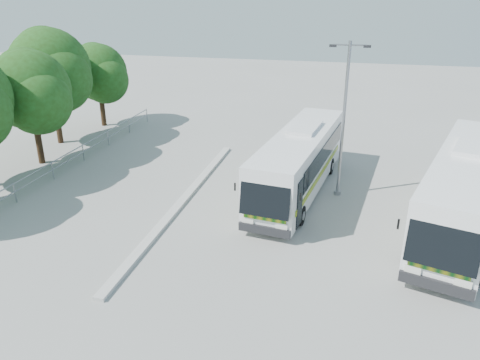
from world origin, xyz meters
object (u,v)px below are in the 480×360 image
(coach_main, at_px, (299,161))
(lamppost, at_px, (344,114))
(tree_far_e, at_px, (99,73))
(tree_far_c, at_px, (31,90))
(tree_far_d, at_px, (51,69))
(coach_adjacent, at_px, (464,189))

(coach_main, relative_size, lamppost, 1.50)
(tree_far_e, distance_m, lamppost, 19.51)
(lamppost, bearing_deg, coach_main, -179.61)
(tree_far_c, xyz_separation_m, lamppost, (16.96, -0.49, -0.20))
(tree_far_c, height_order, tree_far_e, tree_far_c)
(tree_far_c, distance_m, tree_far_e, 8.22)
(tree_far_c, relative_size, lamppost, 0.88)
(tree_far_e, bearing_deg, tree_far_d, -98.63)
(tree_far_d, bearing_deg, coach_adjacent, -15.51)
(lamppost, bearing_deg, tree_far_e, 150.30)
(lamppost, bearing_deg, tree_far_c, 175.10)
(tree_far_d, bearing_deg, lamppost, -12.99)
(coach_main, xyz_separation_m, lamppost, (1.95, 0.12, 2.41))
(tree_far_c, distance_m, tree_far_d, 3.93)
(tree_far_c, xyz_separation_m, tree_far_d, (-1.19, 3.70, 0.56))
(coach_adjacent, bearing_deg, lamppost, 172.73)
(tree_far_c, distance_m, coach_adjacent, 22.42)
(tree_far_d, relative_size, lamppost, 1.00)
(tree_far_e, bearing_deg, tree_far_c, -86.46)
(coach_main, relative_size, coach_adjacent, 0.93)
(tree_far_d, height_order, lamppost, lamppost)
(tree_far_c, height_order, lamppost, lamppost)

